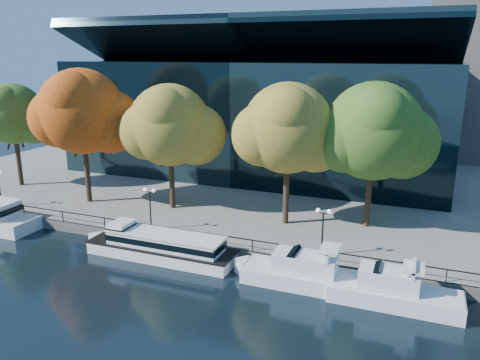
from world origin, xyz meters
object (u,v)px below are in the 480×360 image
at_px(cruiser_far, 388,290).
at_px(tree_1, 83,113).
at_px(lamp_1, 150,199).
at_px(tree_3, 289,130).
at_px(tree_2, 171,127).
at_px(cruiser_near, 306,273).
at_px(tree_0, 14,115).
at_px(tour_boat, 157,245).
at_px(lamp_2, 323,221).
at_px(tree_4, 375,134).

distance_m(cruiser_far, tree_1, 35.26).
distance_m(tree_1, lamp_1, 13.69).
bearing_deg(tree_3, tree_2, 179.29).
xyz_separation_m(cruiser_near, tree_1, (-26.63, 8.53, 9.81)).
xyz_separation_m(tree_0, tree_2, (22.27, -0.92, -0.05)).
distance_m(tour_boat, lamp_2, 14.23).
distance_m(tour_boat, tree_1, 18.53).
relative_size(tree_1, lamp_2, 3.63).
xyz_separation_m(tour_boat, cruiser_near, (13.12, -0.37, -0.13)).
height_order(tree_0, lamp_2, tree_0).
xyz_separation_m(cruiser_near, tree_4, (3.21, 11.98, 8.95)).
relative_size(tree_4, lamp_2, 3.40).
height_order(tour_boat, tree_3, tree_3).
xyz_separation_m(tree_0, tree_1, (12.52, -2.47, 1.07)).
distance_m(tree_2, tree_3, 12.61).
height_order(tree_0, tree_1, tree_1).
xyz_separation_m(tour_boat, lamp_1, (-2.69, 3.38, 2.81)).
relative_size(tree_1, tree_3, 1.08).
height_order(tree_2, lamp_1, tree_2).
height_order(cruiser_far, tree_2, tree_2).
distance_m(cruiser_near, lamp_2, 4.78).
height_order(tree_0, lamp_1, tree_0).
xyz_separation_m(cruiser_far, tree_4, (-2.81, 12.42, 8.95)).
xyz_separation_m(tree_0, lamp_1, (23.35, -7.26, -5.81)).
distance_m(cruiser_near, cruiser_far, 6.04).
relative_size(tree_2, lamp_1, 3.27).
relative_size(tree_0, tree_4, 0.92).
bearing_deg(tree_1, lamp_1, -23.86).
xyz_separation_m(tour_boat, tree_0, (-26.04, 10.64, 8.61)).
distance_m(cruiser_near, tree_0, 41.60).
relative_size(tour_boat, tree_3, 1.07).
height_order(cruiser_far, tree_0, tree_0).
xyz_separation_m(tree_2, lamp_2, (17.31, -6.33, -5.75)).
distance_m(cruiser_near, tree_1, 29.64).
xyz_separation_m(cruiser_far, lamp_1, (-21.83, 4.19, 2.93)).
distance_m(tree_3, lamp_2, 9.93).
bearing_deg(tree_3, cruiser_far, -45.16).
distance_m(tree_4, lamp_1, 21.59).
xyz_separation_m(cruiser_near, lamp_2, (0.42, 3.74, 2.93)).
height_order(tree_2, tree_4, tree_4).
distance_m(tour_boat, tree_4, 21.89).
bearing_deg(cruiser_near, tour_boat, 178.41).
bearing_deg(lamp_1, cruiser_near, -13.32).
bearing_deg(tree_2, lamp_2, -20.10).
bearing_deg(cruiser_far, tour_boat, 177.58).
height_order(tour_boat, tree_0, tree_0).
xyz_separation_m(cruiser_near, tree_3, (-4.29, 9.92, 9.12)).
distance_m(cruiser_near, tree_2, 21.50).
xyz_separation_m(tour_boat, tree_3, (8.83, 9.56, 8.99)).
height_order(tree_3, lamp_1, tree_3).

